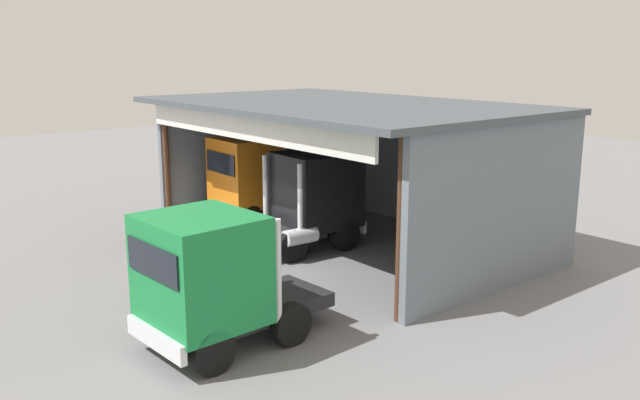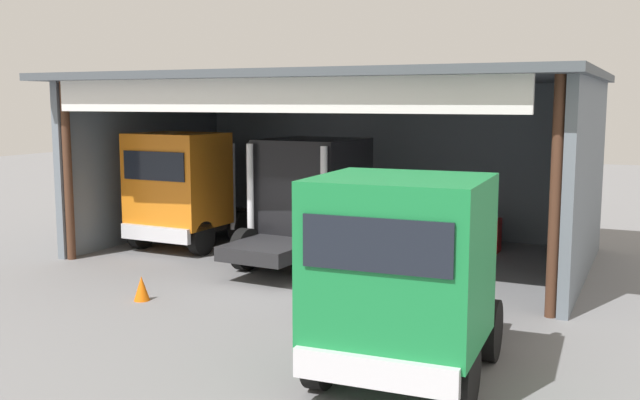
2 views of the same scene
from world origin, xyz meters
name	(u,v)px [view 1 (image 1 of 2)]	position (x,y,z in m)	size (l,w,h in m)	color
ground_plane	(255,262)	(0.00, 0.00, 0.00)	(80.00, 80.00, 0.00)	slate
workshop_shed	(361,144)	(0.00, 4.76, 3.58)	(14.19, 9.01, 5.19)	slate
truck_orange_yard_outside	(250,178)	(-4.63, 2.87, 1.83)	(2.72, 4.44, 3.51)	orange
truck_black_left_bay	(311,198)	(-0.20, 2.54, 1.84)	(2.70, 4.86, 3.43)	black
truck_green_right_bay	(211,278)	(4.87, -4.48, 1.76)	(2.85, 4.79, 3.32)	#197F3D
oil_drum	(449,226)	(2.16, 7.34, 0.47)	(0.58, 0.58, 0.94)	#197233
tool_cart	(465,240)	(3.82, 6.24, 0.50)	(0.90, 0.60, 1.00)	red
traffic_cone	(162,254)	(-1.96, -2.46, 0.28)	(0.36, 0.36, 0.56)	orange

